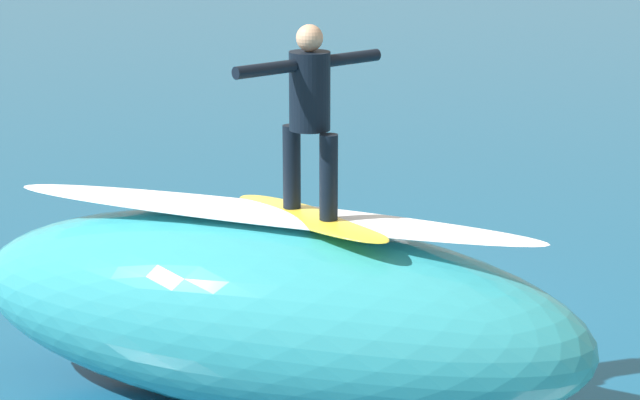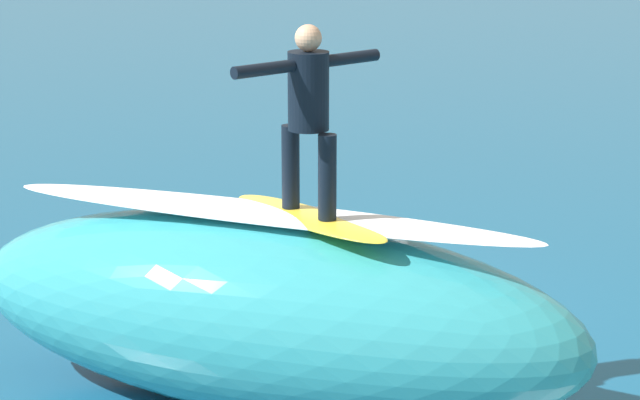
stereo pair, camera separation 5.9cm
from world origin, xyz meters
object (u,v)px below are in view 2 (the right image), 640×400
at_px(surfboard_riding, 309,218).
at_px(surfboard_paddling, 328,255).
at_px(surfer_paddling, 317,241).
at_px(surfer_riding, 308,105).

height_order(surfboard_riding, surfboard_paddling, surfboard_riding).
relative_size(surfboard_riding, surfer_paddling, 1.10).
relative_size(surfboard_riding, surfer_riding, 1.18).
bearing_deg(surfer_paddling, surfboard_paddling, 0.00).
xyz_separation_m(surfer_riding, surfer_paddling, (0.33, -4.67, -2.70)).
distance_m(surfboard_riding, surfer_riding, 1.03).
height_order(surfboard_riding, surfer_riding, surfer_riding).
bearing_deg(surfer_riding, surfboard_riding, -50.46).
height_order(surfboard_riding, surfer_paddling, surfboard_riding).
height_order(surfboard_paddling, surfer_paddling, surfer_paddling).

